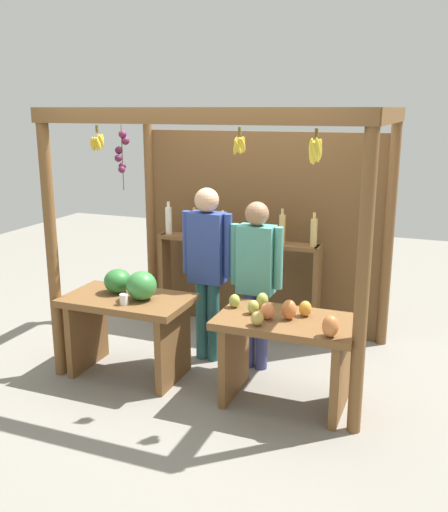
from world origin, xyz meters
TOP-DOWN VIEW (x-y plane):
  - ground_plane at (0.00, 0.00)m, footprint 12.00×12.00m
  - market_stall at (-0.00, 0.38)m, footprint 2.72×1.85m
  - fruit_counter_left at (-0.71, -0.65)m, footprint 1.09×0.64m
  - fruit_counter_right at (0.71, -0.66)m, footprint 1.09×0.64m
  - bottle_shelf_unit at (-0.18, 0.65)m, footprint 1.74×0.22m
  - vendor_man at (-0.19, -0.11)m, footprint 0.48×0.22m
  - vendor_woman at (0.28, -0.12)m, footprint 0.48×0.21m

SIDE VIEW (x-z plane):
  - ground_plane at x=0.00m, z-range 0.00..0.00m
  - fruit_counter_right at x=0.71m, z-range 0.10..0.98m
  - fruit_counter_left at x=-0.71m, z-range 0.10..1.07m
  - bottle_shelf_unit at x=-0.18m, z-range 0.11..1.46m
  - vendor_woman at x=0.28m, z-range 0.15..1.68m
  - vendor_man at x=-0.19m, z-range 0.16..1.79m
  - market_stall at x=0.00m, z-range 0.20..2.51m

